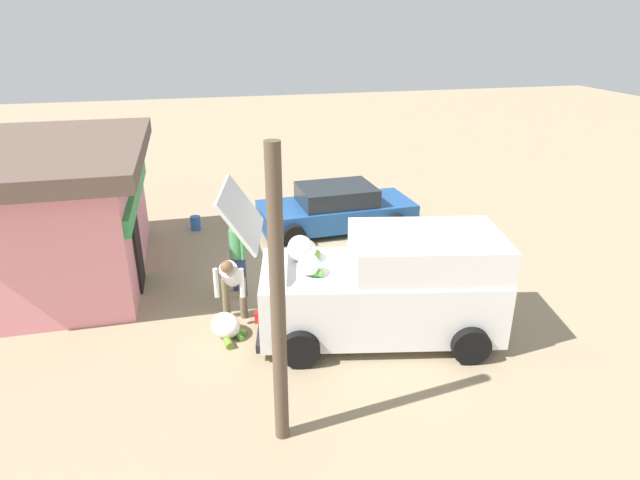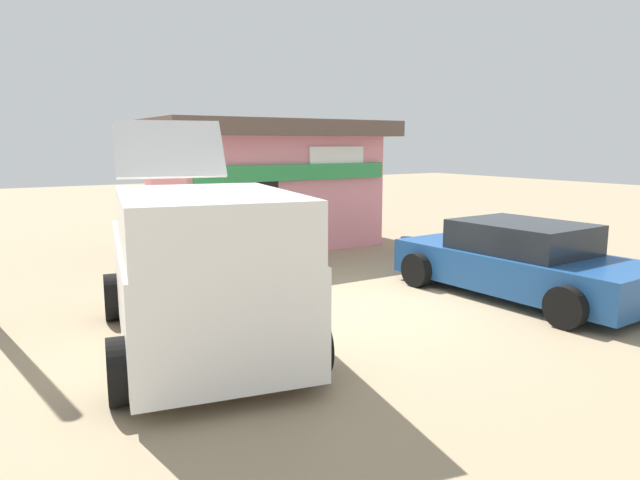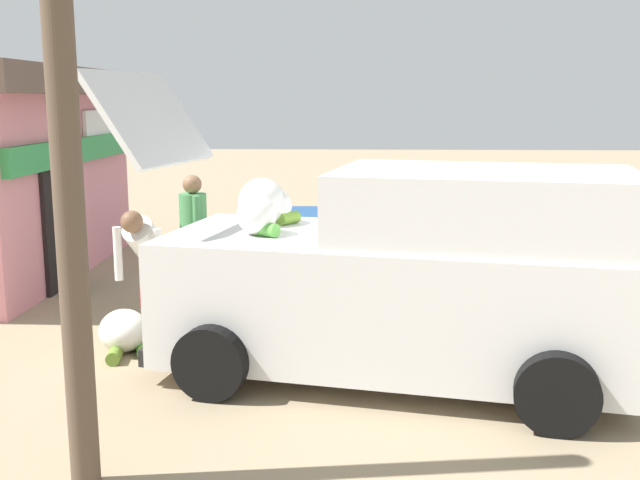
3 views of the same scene
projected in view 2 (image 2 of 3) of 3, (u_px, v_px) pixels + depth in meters
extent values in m
plane|color=#9E896B|center=(365.00, 306.00, 9.06)|extent=(60.00, 60.00, 0.00)
cube|color=pink|center=(264.00, 191.00, 14.31)|extent=(5.06, 3.11, 2.71)
cube|color=green|center=(296.00, 172.00, 12.88)|extent=(4.80, 0.13, 0.36)
cube|color=black|center=(260.00, 214.00, 12.58)|extent=(0.90, 0.06, 2.00)
cube|color=white|center=(337.00, 159.00, 13.44)|extent=(1.50, 0.06, 0.60)
cube|color=brown|center=(263.00, 129.00, 14.06)|extent=(5.78, 3.84, 0.37)
cube|color=white|center=(198.00, 285.00, 7.25)|extent=(2.71, 4.61, 1.17)
cube|color=white|center=(207.00, 222.00, 6.34)|extent=(2.31, 2.99, 0.65)
cube|color=black|center=(232.00, 243.00, 5.16)|extent=(1.59, 0.40, 0.49)
cube|color=white|center=(170.00, 149.00, 9.24)|extent=(1.80, 0.96, 0.92)
ellipsoid|color=silver|center=(215.00, 211.00, 8.52)|extent=(0.44, 0.37, 0.37)
ellipsoid|color=silver|center=(208.00, 207.00, 8.59)|extent=(0.58, 0.48, 0.48)
ellipsoid|color=silver|center=(168.00, 213.00, 8.25)|extent=(0.46, 0.38, 0.38)
cylinder|color=#55A53D|center=(163.00, 223.00, 8.13)|extent=(0.26, 0.29, 0.14)
cylinder|color=olive|center=(215.00, 221.00, 8.38)|extent=(0.29, 0.26, 0.13)
cube|color=black|center=(178.00, 284.00, 9.37)|extent=(1.78, 0.43, 0.16)
cube|color=red|center=(128.00, 253.00, 9.02)|extent=(0.15, 0.09, 0.20)
cube|color=red|center=(222.00, 247.00, 9.54)|extent=(0.15, 0.09, 0.20)
cylinder|color=black|center=(119.00, 371.00, 5.61)|extent=(0.35, 0.71, 0.68)
cylinder|color=black|center=(314.00, 345.00, 6.33)|extent=(0.35, 0.71, 0.68)
cylinder|color=black|center=(112.00, 297.00, 8.32)|extent=(0.35, 0.71, 0.68)
cylinder|color=black|center=(249.00, 285.00, 9.04)|extent=(0.35, 0.71, 0.68)
cube|color=#1E4C8C|center=(520.00, 269.00, 9.60)|extent=(1.99, 4.34, 0.60)
cube|color=#1E2328|center=(522.00, 237.00, 9.51)|extent=(1.67, 2.12, 0.49)
cylinder|color=black|center=(566.00, 307.00, 7.91)|extent=(0.25, 0.62, 0.61)
cylinder|color=black|center=(637.00, 288.00, 9.00)|extent=(0.25, 0.62, 0.61)
cylinder|color=black|center=(417.00, 270.00, 10.25)|extent=(0.25, 0.62, 0.61)
cylinder|color=black|center=(487.00, 258.00, 11.34)|extent=(0.25, 0.62, 0.61)
cylinder|color=navy|center=(274.00, 259.00, 10.59)|extent=(0.15, 0.15, 0.87)
cylinder|color=navy|center=(261.00, 262.00, 10.32)|extent=(0.15, 0.15, 0.87)
cylinder|color=#4C9959|center=(267.00, 220.00, 10.33)|extent=(0.44, 0.44, 0.61)
sphere|color=#8C6647|center=(267.00, 197.00, 10.26)|extent=(0.23, 0.23, 0.23)
cylinder|color=#4C9959|center=(276.00, 218.00, 10.52)|extent=(0.09, 0.09, 0.58)
cylinder|color=#4C9959|center=(258.00, 221.00, 10.14)|extent=(0.09, 0.09, 0.58)
cylinder|color=#726047|center=(213.00, 266.00, 9.93)|extent=(0.15, 0.15, 0.87)
cylinder|color=#726047|center=(211.00, 263.00, 10.25)|extent=(0.15, 0.15, 0.87)
cylinder|color=silver|center=(198.00, 229.00, 9.91)|extent=(0.74, 0.49, 0.67)
sphere|color=brown|center=(179.00, 213.00, 9.77)|extent=(0.24, 0.24, 0.24)
cylinder|color=silver|center=(186.00, 236.00, 9.63)|extent=(0.09, 0.09, 0.58)
cylinder|color=silver|center=(183.00, 232.00, 10.08)|extent=(0.09, 0.09, 0.58)
ellipsoid|color=silver|center=(173.00, 278.00, 9.99)|extent=(0.79, 0.69, 0.44)
cylinder|color=olive|center=(151.00, 289.00, 9.80)|extent=(0.26, 0.18, 0.14)
cylinder|color=#72B53F|center=(177.00, 290.00, 9.81)|extent=(0.29, 0.30, 0.11)
cylinder|color=#64B643|center=(169.00, 291.00, 9.76)|extent=(0.32, 0.20, 0.10)
cylinder|color=#5F8F3F|center=(194.00, 286.00, 10.08)|extent=(0.28, 0.26, 0.12)
cylinder|color=#57A139|center=(182.00, 284.00, 10.22)|extent=(0.25, 0.19, 0.12)
cylinder|color=blue|center=(406.00, 245.00, 13.32)|extent=(0.28, 0.28, 0.39)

